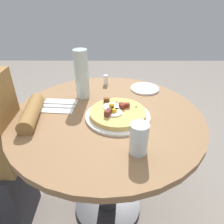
# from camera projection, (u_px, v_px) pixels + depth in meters

# --- Properties ---
(ground_plane) EXTENTS (6.00, 6.00, 0.00)m
(ground_plane) POSITION_uv_depth(u_px,v_px,m) (108.00, 206.00, 1.37)
(ground_plane) COLOR gray
(dining_table) EXTENTS (0.92, 0.92, 0.71)m
(dining_table) POSITION_uv_depth(u_px,v_px,m) (107.00, 141.00, 1.09)
(dining_table) COLOR olive
(dining_table) RESTS_ON ground_plane
(pizza_plate) EXTENTS (0.30, 0.30, 0.01)m
(pizza_plate) POSITION_uv_depth(u_px,v_px,m) (118.00, 116.00, 0.98)
(pizza_plate) COLOR white
(pizza_plate) RESTS_ON dining_table
(breakfast_pizza) EXTENTS (0.26, 0.26, 0.05)m
(breakfast_pizza) POSITION_uv_depth(u_px,v_px,m) (117.00, 112.00, 0.97)
(breakfast_pizza) COLOR tan
(breakfast_pizza) RESTS_ON pizza_plate
(bread_plate) EXTENTS (0.17, 0.17, 0.01)m
(bread_plate) POSITION_uv_depth(u_px,v_px,m) (145.00, 89.00, 1.23)
(bread_plate) COLOR white
(bread_plate) RESTS_ON dining_table
(napkin) EXTENTS (0.18, 0.15, 0.00)m
(napkin) POSITION_uv_depth(u_px,v_px,m) (59.00, 106.00, 1.07)
(napkin) COLOR white
(napkin) RESTS_ON dining_table
(fork) EXTENTS (0.18, 0.03, 0.00)m
(fork) POSITION_uv_depth(u_px,v_px,m) (57.00, 107.00, 1.05)
(fork) COLOR silver
(fork) RESTS_ON napkin
(knife) EXTENTS (0.18, 0.03, 0.00)m
(knife) POSITION_uv_depth(u_px,v_px,m) (60.00, 103.00, 1.08)
(knife) COLOR silver
(knife) RESTS_ON napkin
(water_glass) EXTENTS (0.07, 0.07, 0.12)m
(water_glass) POSITION_uv_depth(u_px,v_px,m) (139.00, 139.00, 0.75)
(water_glass) COLOR silver
(water_glass) RESTS_ON dining_table
(water_bottle) EXTENTS (0.07, 0.07, 0.26)m
(water_bottle) POSITION_uv_depth(u_px,v_px,m) (82.00, 75.00, 1.09)
(water_bottle) COLOR silver
(water_bottle) RESTS_ON dining_table
(salt_shaker) EXTENTS (0.03, 0.03, 0.06)m
(salt_shaker) POSITION_uv_depth(u_px,v_px,m) (106.00, 80.00, 1.28)
(salt_shaker) COLOR white
(salt_shaker) RESTS_ON dining_table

